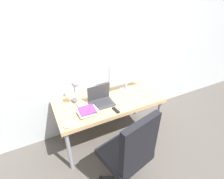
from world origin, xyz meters
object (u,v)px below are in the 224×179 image
at_px(laptop, 101,100).
at_px(monitor, 127,75).
at_px(game_controller, 69,125).
at_px(office_chair, 130,151).
at_px(book_stack, 88,112).
at_px(desk_lamp, 75,86).

bearing_deg(laptop, monitor, 17.68).
height_order(laptop, game_controller, laptop).
relative_size(office_chair, book_stack, 4.25).
relative_size(office_chair, game_controller, 7.80).
bearing_deg(monitor, book_stack, -157.63).
distance_m(laptop, office_chair, 0.82).
height_order(monitor, game_controller, monitor).
relative_size(book_stack, game_controller, 1.83).
relative_size(monitor, desk_lamp, 1.35).
bearing_deg(office_chair, game_controller, 133.73).
bearing_deg(book_stack, desk_lamp, 106.11).
bearing_deg(game_controller, book_stack, 22.75).
xyz_separation_m(laptop, game_controller, (-0.51, -0.26, -0.03)).
bearing_deg(desk_lamp, book_stack, -73.89).
bearing_deg(office_chair, laptop, 90.15).
xyz_separation_m(laptop, book_stack, (-0.25, -0.15, -0.01)).
bearing_deg(office_chair, book_stack, 111.04).
xyz_separation_m(monitor, game_controller, (-1.01, -0.42, -0.24)).
distance_m(laptop, monitor, 0.56).
xyz_separation_m(laptop, desk_lamp, (-0.31, 0.07, 0.26)).
height_order(office_chair, game_controller, office_chair).
height_order(desk_lamp, book_stack, desk_lamp).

